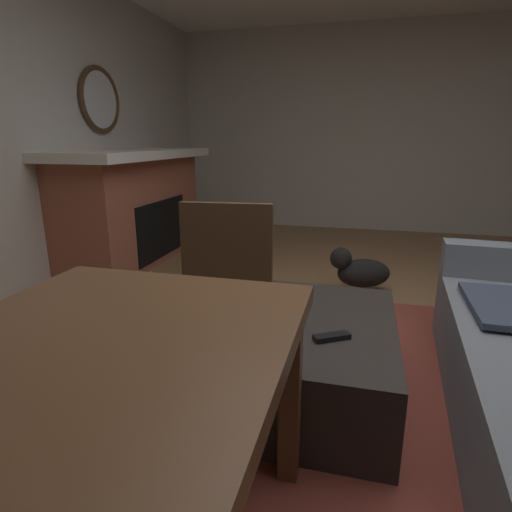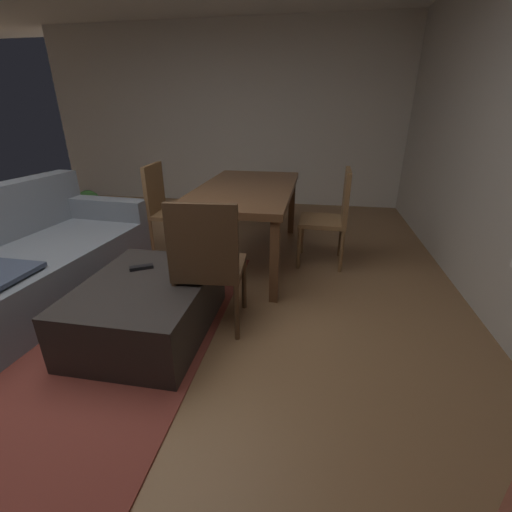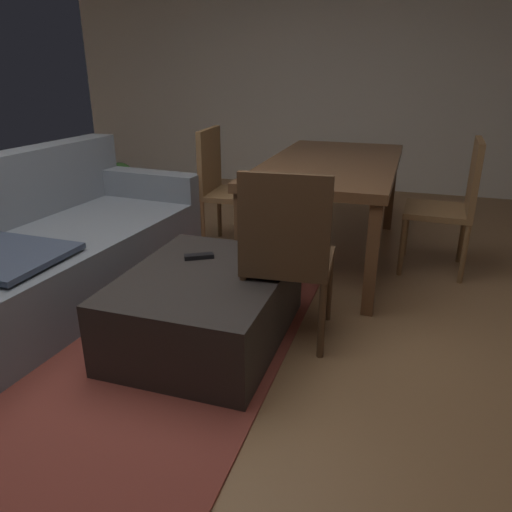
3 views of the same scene
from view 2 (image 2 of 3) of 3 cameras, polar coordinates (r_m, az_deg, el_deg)
name	(u,v)px [view 2 (image 2 of 3)]	position (r m, az deg, el deg)	size (l,w,h in m)	color
floor	(92,342)	(2.59, -25.72, -12.81)	(9.51, 9.51, 0.00)	olive
wall_right_window_side	(230,118)	(5.78, -4.39, 22.06)	(0.12, 5.85, 2.63)	white
area_rug	(80,322)	(2.83, -27.31, -9.79)	(2.60, 2.00, 0.01)	brown
couch	(15,268)	(3.22, -35.34, -1.67)	(2.23, 1.12, 0.87)	slate
ottoman_coffee_table	(149,307)	(2.45, -17.52, -8.11)	(1.03, 0.79, 0.39)	#2D2826
tv_remote	(141,267)	(2.54, -18.60, -1.81)	(0.05, 0.16, 0.02)	black
dining_table	(246,194)	(3.40, -1.69, 10.31)	(1.82, 0.91, 0.74)	brown
dining_chair_south	(333,212)	(3.37, 12.71, 7.13)	(0.45, 0.45, 0.93)	brown
dining_chair_west	(208,260)	(2.24, -8.10, -0.71)	(0.48, 0.48, 0.93)	#513823
dining_chair_north	(166,205)	(3.69, -14.83, 8.30)	(0.46, 0.46, 0.93)	brown
potted_plant	(90,206)	(4.97, -26.04, 7.44)	(0.30, 0.30, 0.48)	#474C51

